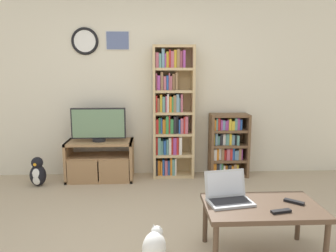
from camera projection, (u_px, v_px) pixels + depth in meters
wall_back at (149, 85)px, 4.71m from camera, size 6.09×0.09×2.60m
tv_stand at (100, 160)px, 4.57m from camera, size 0.92×0.44×0.55m
television at (99, 124)px, 4.48m from camera, size 0.74×0.18×0.46m
bookshelf_tall at (171, 113)px, 4.63m from camera, size 0.58×0.28×1.86m
bookshelf_short at (227, 145)px, 4.74m from camera, size 0.55×0.29×0.91m
coffee_table at (262, 210)px, 2.67m from camera, size 0.93×0.57×0.45m
laptop at (228, 194)px, 2.72m from camera, size 0.40×0.32×0.24m
remote_near_laptop at (294, 202)px, 2.70m from camera, size 0.15×0.14×0.02m
remote_far_from_laptop at (281, 211)px, 2.52m from camera, size 0.17×0.08×0.02m
cat at (155, 247)px, 2.60m from camera, size 0.26×0.51×0.30m
penguin_figurine at (38, 173)px, 4.33m from camera, size 0.21×0.19×0.39m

